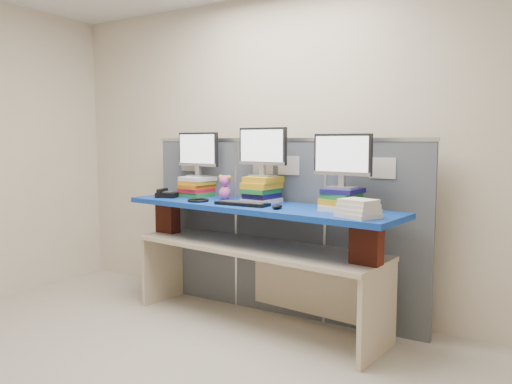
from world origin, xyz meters
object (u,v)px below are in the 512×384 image
Objects in this scene: monitor_left at (198,152)px; monitor_right at (342,157)px; keyboard at (242,204)px; desk at (256,261)px; desk_phone at (167,194)px; monitor_center at (263,149)px; blue_board at (256,207)px.

monitor_right is (1.46, -0.17, -0.02)m from monitor_left.
monitor_right reaches higher than keyboard.
desk is 4.81× the size of monitor_left.
monitor_right is 2.07× the size of desk_phone.
monitor_left is 0.73m from monitor_center.
monitor_center reaches higher than monitor_left.
keyboard is (0.68, -0.32, -0.40)m from monitor_left.
monitor_left reaches higher than keyboard.
monitor_center is (0.73, -0.08, 0.03)m from monitor_left.
desk_phone is at bearing -174.28° from desk.
monitor_center is 2.07× the size of desk_phone.
keyboard is at bearing -25.18° from desk_phone.
monitor_center reaches higher than keyboard.
desk is 1.12m from monitor_right.
monitor_left is 2.07× the size of desk_phone.
desk_phone is (-0.95, 0.01, 0.05)m from blue_board.
monitor_right reaches higher than blue_board.
keyboard is at bearing -112.27° from blue_board.
monitor_right is (0.72, 0.04, 0.86)m from desk.
blue_board is at bearing -18.04° from desk_phone.
monitor_right reaches higher than desk_phone.
blue_board is 5.20× the size of monitor_right.
keyboard is (-0.05, -0.23, -0.43)m from monitor_center.
monitor_center reaches higher than monitor_right.
monitor_right is at bearing -0.00° from monitor_left.
monitor_right is at bearing 9.47° from desk.
monitor_right is at bearing 0.00° from monitor_center.
blue_board is 5.20× the size of monitor_left.
monitor_center is 0.73m from monitor_right.
desk is 0.50m from keyboard.
blue_board is 5.20× the size of monitor_center.
monitor_right is 1.71m from desk_phone.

